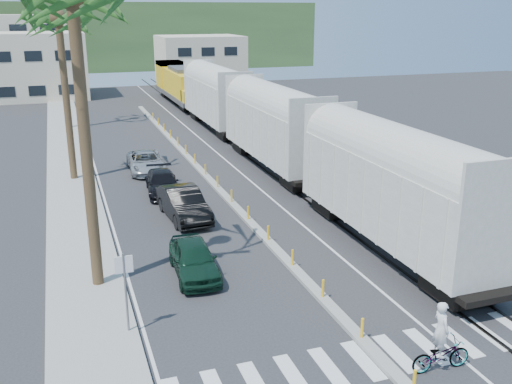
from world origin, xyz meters
TOP-DOWN VIEW (x-y plane):
  - ground at (0.00, 0.00)m, footprint 140.00×140.00m
  - sidewalk at (-8.50, 25.00)m, footprint 3.00×90.00m
  - rails at (5.00, 28.00)m, footprint 1.56×100.00m
  - median at (0.00, 19.96)m, footprint 0.45×60.00m
  - crosswalk at (0.00, -2.00)m, footprint 14.00×2.20m
  - lane_markings at (-2.15, 25.00)m, footprint 9.42×90.00m
  - freight_train at (5.00, 26.19)m, footprint 3.00×60.94m
  - palm_trees at (-8.10, 22.70)m, footprint 3.50×37.20m
  - street_sign at (-7.30, 2.00)m, footprint 0.60×0.08m
  - buildings at (-6.41, 71.66)m, footprint 38.00×27.00m
  - hillside at (0.00, 100.00)m, footprint 80.00×20.00m
  - car_lead at (-4.12, 5.75)m, footprint 2.11×4.42m
  - car_second at (-3.09, 12.57)m, footprint 2.56×5.32m
  - car_third at (-3.35, 17.30)m, footprint 2.64×4.88m
  - car_rear at (-3.55, 22.54)m, footprint 2.66×5.14m
  - cyclist at (1.45, -3.20)m, footprint 0.89×2.03m

SIDE VIEW (x-z plane):
  - ground at x=0.00m, z-range 0.00..0.00m
  - lane_markings at x=-2.15m, z-range 0.00..0.01m
  - crosswalk at x=0.00m, z-range 0.00..0.01m
  - rails at x=5.00m, z-range 0.00..0.06m
  - sidewalk at x=-8.50m, z-range 0.00..0.15m
  - median at x=0.00m, z-range -0.34..0.51m
  - car_third at x=-3.35m, z-range 0.00..1.32m
  - car_rear at x=-3.55m, z-range 0.00..1.38m
  - car_lead at x=-4.12m, z-range 0.00..1.45m
  - cyclist at x=1.45m, z-range -0.42..1.93m
  - car_second at x=-3.09m, z-range 0.00..1.66m
  - street_sign at x=-7.30m, z-range 0.47..3.47m
  - freight_train at x=5.00m, z-range -0.02..5.83m
  - buildings at x=-6.41m, z-range -0.64..9.36m
  - hillside at x=0.00m, z-range 0.00..12.00m
  - palm_trees at x=-8.10m, z-range 3.93..17.68m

